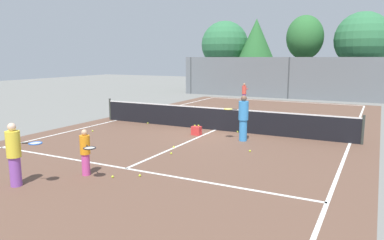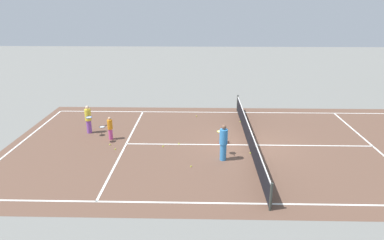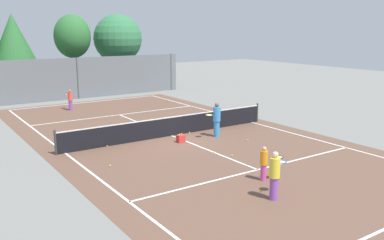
{
  "view_description": "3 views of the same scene",
  "coord_description": "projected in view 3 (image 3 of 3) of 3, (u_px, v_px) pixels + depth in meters",
  "views": [
    {
      "loc": [
        6.35,
        -14.54,
        3.17
      ],
      "look_at": [
        0.25,
        -2.75,
        0.89
      ],
      "focal_mm": 34.14,
      "sensor_mm": 36.0,
      "label": 1
    },
    {
      "loc": [
        16.63,
        -2.54,
        7.15
      ],
      "look_at": [
        -0.72,
        -2.96,
        1.11
      ],
      "focal_mm": 32.37,
      "sensor_mm": 36.0,
      "label": 2
    },
    {
      "loc": [
        -10.77,
        -17.71,
        5.37
      ],
      "look_at": [
        0.34,
        -1.36,
        1.03
      ],
      "focal_mm": 38.98,
      "sensor_mm": 36.0,
      "label": 3
    }
  ],
  "objects": [
    {
      "name": "tennis_ball_7",
      "position": [
        232.0,
        155.0,
        17.98
      ],
      "size": [
        0.07,
        0.07,
        0.07
      ],
      "primitive_type": "sphere",
      "color": "#CCE533",
      "rests_on": "ground_plane"
    },
    {
      "name": "tennis_ball_3",
      "position": [
        276.0,
        174.0,
        15.63
      ],
      "size": [
        0.07,
        0.07,
        0.07
      ],
      "primitive_type": "sphere",
      "color": "#CCE533",
      "rests_on": "ground_plane"
    },
    {
      "name": "player_3",
      "position": [
        275.0,
        175.0,
        13.23
      ],
      "size": [
        0.91,
        0.61,
        1.6
      ],
      "color": "purple",
      "rests_on": "ground_plane"
    },
    {
      "name": "ground_plane",
      "position": [
        172.0,
        136.0,
        21.37
      ],
      "size": [
        80.0,
        80.0,
        0.0
      ],
      "primitive_type": "plane",
      "color": "slate"
    },
    {
      "name": "tree_1",
      "position": [
        118.0,
        39.0,
        36.79
      ],
      "size": [
        4.25,
        4.25,
        6.64
      ],
      "color": "brown",
      "rests_on": "ground_plane"
    },
    {
      "name": "ball_crate",
      "position": [
        181.0,
        138.0,
        20.12
      ],
      "size": [
        0.37,
        0.29,
        0.43
      ],
      "color": "red",
      "rests_on": "ground_plane"
    },
    {
      "name": "tree_0",
      "position": [
        13.0,
        38.0,
        32.4
      ],
      "size": [
        3.27,
        3.27,
        6.54
      ],
      "color": "brown",
      "rests_on": "ground_plane"
    },
    {
      "name": "tennis_ball_1",
      "position": [
        110.0,
        166.0,
        16.61
      ],
      "size": [
        0.07,
        0.07,
        0.07
      ],
      "primitive_type": "sphere",
      "color": "#CCE533",
      "rests_on": "ground_plane"
    },
    {
      "name": "tennis_ball_6",
      "position": [
        279.0,
        168.0,
        16.29
      ],
      "size": [
        0.07,
        0.07,
        0.07
      ],
      "primitive_type": "sphere",
      "color": "#CCE533",
      "rests_on": "ground_plane"
    },
    {
      "name": "perimeter_fence",
      "position": [
        77.0,
        78.0,
        32.34
      ],
      "size": [
        18.0,
        0.12,
        3.2
      ],
      "color": "slate",
      "rests_on": "ground_plane"
    },
    {
      "name": "tennis_ball_2",
      "position": [
        107.0,
        146.0,
        19.37
      ],
      "size": [
        0.07,
        0.07,
        0.07
      ],
      "primitive_type": "sphere",
      "color": "#CCE533",
      "rests_on": "ground_plane"
    },
    {
      "name": "tennis_ball_0",
      "position": [
        214.0,
        152.0,
        18.42
      ],
      "size": [
        0.07,
        0.07,
        0.07
      ],
      "primitive_type": "sphere",
      "color": "#CCE533",
      "rests_on": "ground_plane"
    },
    {
      "name": "tennis_ball_4",
      "position": [
        248.0,
        140.0,
        20.41
      ],
      "size": [
        0.07,
        0.07,
        0.07
      ],
      "primitive_type": "sphere",
      "color": "#CCE533",
      "rests_on": "ground_plane"
    },
    {
      "name": "tennis_net",
      "position": [
        172.0,
        126.0,
        21.26
      ],
      "size": [
        11.9,
        0.1,
        1.1
      ],
      "color": "#333833",
      "rests_on": "ground_plane"
    },
    {
      "name": "tree_3",
      "position": [
        72.0,
        37.0,
        33.99
      ],
      "size": [
        2.94,
        3.16,
        6.53
      ],
      "color": "brown",
      "rests_on": "ground_plane"
    },
    {
      "name": "player_1",
      "position": [
        217.0,
        119.0,
        20.99
      ],
      "size": [
        0.96,
        0.51,
        1.76
      ],
      "color": "#388CD8",
      "rests_on": "ground_plane"
    },
    {
      "name": "court_surface",
      "position": [
        172.0,
        136.0,
        21.37
      ],
      "size": [
        13.0,
        25.0,
        0.01
      ],
      "color": "brown",
      "rests_on": "ground_plane"
    },
    {
      "name": "player_2",
      "position": [
        265.0,
        163.0,
        14.94
      ],
      "size": [
        0.81,
        0.66,
        1.27
      ],
      "color": "#D14799",
      "rests_on": "ground_plane"
    },
    {
      "name": "tennis_ball_5",
      "position": [
        189.0,
        132.0,
        21.9
      ],
      "size": [
        0.07,
        0.07,
        0.07
      ],
      "primitive_type": "sphere",
      "color": "#CCE533",
      "rests_on": "ground_plane"
    },
    {
      "name": "player_0",
      "position": [
        70.0,
        100.0,
        27.89
      ],
      "size": [
        0.39,
        0.88,
        1.41
      ],
      "color": "purple",
      "rests_on": "ground_plane"
    }
  ]
}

